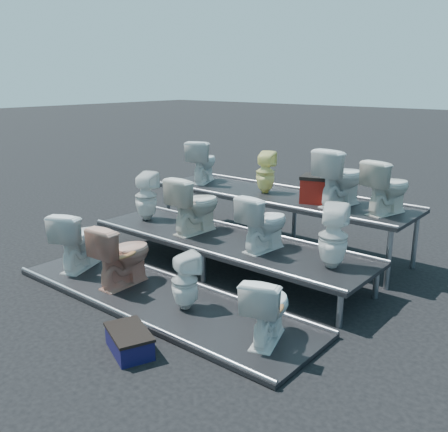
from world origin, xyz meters
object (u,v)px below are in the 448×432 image
Objects in this scene: toilet_0 at (79,239)px; toilet_6 at (264,222)px; toilet_2 at (185,281)px; toilet_11 at (387,187)px; toilet_5 at (195,204)px; toilet_8 at (203,161)px; toilet_7 at (333,236)px; toilet_3 at (267,307)px; toilet_4 at (146,196)px; toilet_10 at (341,177)px; toilet_9 at (265,172)px; red_crate at (319,191)px; toilet_1 at (123,254)px; step_stool at (129,342)px.

toilet_6 reaches higher than toilet_0.
toilet_11 reaches higher than toilet_2.
toilet_0 is 1.68m from toilet_5.
toilet_0 is 1.13× the size of toilet_8.
toilet_5 reaches higher than toilet_7.
toilet_3 is 2.57m from toilet_5.
toilet_4 is 1.04m from toilet_5.
toilet_6 is (2.19, 1.30, 0.36)m from toilet_0.
toilet_11 reaches higher than toilet_5.
toilet_9 is at bearing 9.67° from toilet_10.
toilet_2 is 1.02× the size of toilet_9.
toilet_8 is at bearing -110.54° from toilet_0.
toilet_8 is 2.30m from red_crate.
toilet_10 is 0.68m from toilet_11.
toilet_5 is at bearing -95.07° from toilet_1.
toilet_8 is (-2.22, 1.30, 0.40)m from toilet_6.
toilet_8 is (-0.96, 2.60, 0.76)m from toilet_1.
toilet_9 is 3.83m from step_stool.
toilet_1 is at bearing 90.28° from toilet_5.
toilet_6 is at bearing -75.75° from toilet_2.
toilet_0 is 1.10× the size of toilet_4.
toilet_8 reaches higher than toilet_2.
red_crate is at bearing -132.65° from toilet_5.
toilet_6 is (1.26, 1.30, 0.36)m from toilet_1.
toilet_1 is 1.09m from toilet_2.
toilet_4 is at bearing -39.93° from toilet_3.
toilet_3 is (1.14, 0.00, 0.02)m from toilet_2.
toilet_10 reaches higher than toilet_2.
toilet_8 is at bearing -24.28° from toilet_6.
toilet_5 reaches higher than toilet_4.
toilet_5 is at bearing -48.77° from toilet_3.
toilet_8 is at bearing -49.59° from toilet_5.
toilet_9 reaches higher than toilet_2.
red_crate is (0.97, -0.03, -0.15)m from toilet_9.
toilet_2 is at bearing 79.58° from toilet_11.
toilet_10 reaches higher than step_stool.
toilet_5 is 1.26× the size of toilet_9.
toilet_7 is 2.58m from step_stool.
toilet_5 is 1.37m from toilet_9.
toilet_3 is at bearing 102.76° from toilet_11.
toilet_5 is at bearing 48.76° from toilet_10.
toilet_3 is 0.98× the size of toilet_11.
toilet_11 is (3.29, 0.00, -0.00)m from toilet_8.
red_crate is (1.28, 1.27, 0.16)m from toilet_5.
toilet_1 is at bearing 109.78° from toilet_4.
toilet_10 reaches higher than toilet_0.
toilet_0 is 1.71× the size of red_crate.
red_crate is (2.26, 2.57, 0.56)m from toilet_0.
red_crate is at bearing 111.45° from step_stool.
toilet_6 is at bearing -177.43° from toilet_5.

